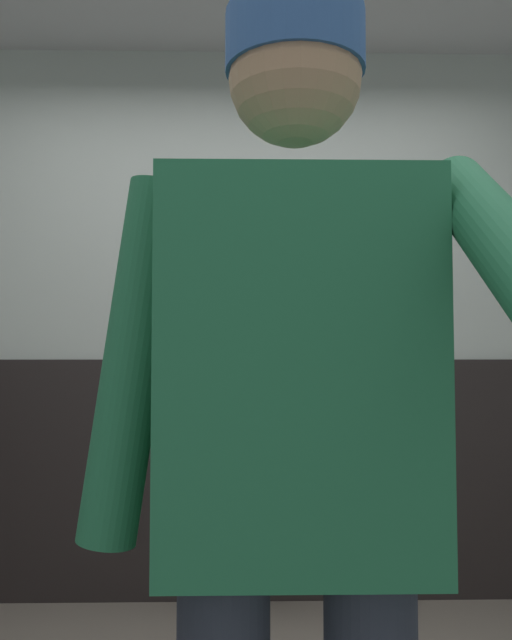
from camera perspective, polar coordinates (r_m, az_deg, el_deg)
The scene contains 4 objects.
wall_back at distance 3.12m, azimuth -1.47°, elevation 0.03°, with size 4.82×0.12×2.67m, color silver.
wainscot_band_back at distance 3.10m, azimuth -1.50°, elevation -14.18°, with size 4.22×0.03×1.14m, color black.
urinal_solo at distance 2.92m, azimuth 0.20°, elevation -10.72°, with size 0.40×0.34×1.24m.
person at distance 0.97m, azimuth 3.73°, elevation -13.40°, with size 0.62×0.60×1.70m.
Camera 1 is at (0.02, -1.48, 1.17)m, focal length 35.31 mm.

